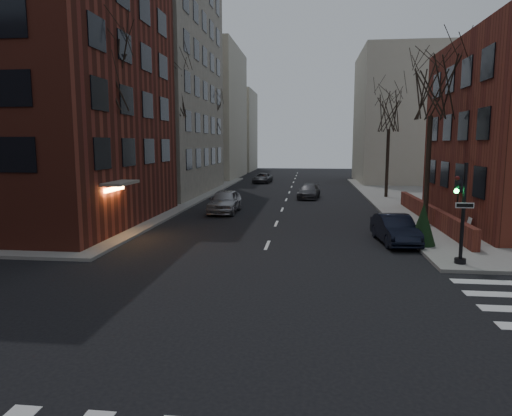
{
  "coord_description": "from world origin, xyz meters",
  "views": [
    {
      "loc": [
        1.97,
        -9.51,
        4.91
      ],
      "look_at": [
        -0.4,
        10.69,
        2.0
      ],
      "focal_mm": 32.0,
      "sensor_mm": 36.0,
      "label": 1
    }
  ],
  "objects_px": {
    "parked_sedan": "(395,229)",
    "car_lane_gray": "(309,192)",
    "tree_left_a": "(104,74)",
    "streetlamp_near": "(165,153)",
    "tree_right_a": "(432,87)",
    "tree_left_c": "(211,114)",
    "tree_right_b": "(389,112)",
    "car_lane_silver": "(225,201)",
    "traffic_signal": "(461,220)",
    "car_lane_far": "(262,178)",
    "evergreen_shrub": "(423,224)",
    "streetlamp_far": "(220,149)",
    "sandwich_board": "(472,226)",
    "tree_left_b": "(172,91)"
  },
  "relations": [
    {
      "from": "streetlamp_far",
      "to": "parked_sedan",
      "type": "bearing_deg",
      "value": -63.46
    },
    {
      "from": "tree_left_a",
      "to": "car_lane_far",
      "type": "height_order",
      "value": "tree_left_a"
    },
    {
      "from": "car_lane_silver",
      "to": "car_lane_gray",
      "type": "distance_m",
      "value": 10.9
    },
    {
      "from": "tree_left_a",
      "to": "streetlamp_near",
      "type": "height_order",
      "value": "tree_left_a"
    },
    {
      "from": "tree_left_b",
      "to": "streetlamp_far",
      "type": "relative_size",
      "value": 1.72
    },
    {
      "from": "parked_sedan",
      "to": "streetlamp_far",
      "type": "bearing_deg",
      "value": 110.56
    },
    {
      "from": "tree_left_a",
      "to": "streetlamp_near",
      "type": "relative_size",
      "value": 1.63
    },
    {
      "from": "tree_left_c",
      "to": "car_lane_silver",
      "type": "bearing_deg",
      "value": -74.92
    },
    {
      "from": "tree_right_b",
      "to": "evergreen_shrub",
      "type": "bearing_deg",
      "value": -94.35
    },
    {
      "from": "tree_left_c",
      "to": "streetlamp_far",
      "type": "height_order",
      "value": "tree_left_c"
    },
    {
      "from": "tree_left_c",
      "to": "car_lane_gray",
      "type": "distance_m",
      "value": 15.75
    },
    {
      "from": "tree_left_a",
      "to": "streetlamp_near",
      "type": "bearing_deg",
      "value": 85.71
    },
    {
      "from": "tree_left_c",
      "to": "streetlamp_far",
      "type": "relative_size",
      "value": 1.55
    },
    {
      "from": "traffic_signal",
      "to": "car_lane_silver",
      "type": "xyz_separation_m",
      "value": [
        -11.91,
        13.07,
        -1.09
      ]
    },
    {
      "from": "streetlamp_far",
      "to": "car_lane_gray",
      "type": "height_order",
      "value": "streetlamp_far"
    },
    {
      "from": "tree_left_b",
      "to": "evergreen_shrub",
      "type": "relative_size",
      "value": 5.46
    },
    {
      "from": "traffic_signal",
      "to": "tree_left_a",
      "type": "bearing_deg",
      "value": 163.35
    },
    {
      "from": "streetlamp_near",
      "to": "evergreen_shrub",
      "type": "height_order",
      "value": "streetlamp_near"
    },
    {
      "from": "traffic_signal",
      "to": "evergreen_shrub",
      "type": "bearing_deg",
      "value": 101.02
    },
    {
      "from": "tree_right_a",
      "to": "car_lane_silver",
      "type": "relative_size",
      "value": 2.02
    },
    {
      "from": "traffic_signal",
      "to": "car_lane_far",
      "type": "height_order",
      "value": "traffic_signal"
    },
    {
      "from": "tree_right_a",
      "to": "streetlamp_near",
      "type": "distance_m",
      "value": 17.87
    },
    {
      "from": "tree_right_a",
      "to": "tree_right_b",
      "type": "bearing_deg",
      "value": 90.0
    },
    {
      "from": "evergreen_shrub",
      "to": "tree_left_c",
      "type": "bearing_deg",
      "value": 120.14
    },
    {
      "from": "streetlamp_near",
      "to": "car_lane_gray",
      "type": "bearing_deg",
      "value": 42.19
    },
    {
      "from": "tree_left_a",
      "to": "tree_left_b",
      "type": "distance_m",
      "value": 12.01
    },
    {
      "from": "traffic_signal",
      "to": "tree_right_b",
      "type": "distance_m",
      "value": 23.71
    },
    {
      "from": "tree_right_b",
      "to": "evergreen_shrub",
      "type": "relative_size",
      "value": 4.64
    },
    {
      "from": "tree_left_c",
      "to": "streetlamp_far",
      "type": "bearing_deg",
      "value": 73.3
    },
    {
      "from": "traffic_signal",
      "to": "sandwich_board",
      "type": "height_order",
      "value": "traffic_signal"
    },
    {
      "from": "tree_right_b",
      "to": "streetlamp_far",
      "type": "distance_m",
      "value": 20.01
    },
    {
      "from": "tree_right_b",
      "to": "parked_sedan",
      "type": "xyz_separation_m",
      "value": [
        -2.6,
        -18.83,
        -6.88
      ]
    },
    {
      "from": "sandwich_board",
      "to": "evergreen_shrub",
      "type": "xyz_separation_m",
      "value": [
        -3.19,
        -2.94,
        0.54
      ]
    },
    {
      "from": "tree_right_a",
      "to": "evergreen_shrub",
      "type": "distance_m",
      "value": 9.09
    },
    {
      "from": "tree_right_b",
      "to": "sandwich_board",
      "type": "distance_m",
      "value": 18.27
    },
    {
      "from": "streetlamp_far",
      "to": "car_lane_silver",
      "type": "relative_size",
      "value": 1.3
    },
    {
      "from": "car_lane_far",
      "to": "sandwich_board",
      "type": "distance_m",
      "value": 34.58
    },
    {
      "from": "streetlamp_far",
      "to": "traffic_signal",
      "type": "bearing_deg",
      "value": -63.94
    },
    {
      "from": "traffic_signal",
      "to": "streetlamp_near",
      "type": "relative_size",
      "value": 0.64
    },
    {
      "from": "tree_left_c",
      "to": "tree_right_b",
      "type": "relative_size",
      "value": 1.06
    },
    {
      "from": "parked_sedan",
      "to": "car_lane_gray",
      "type": "xyz_separation_m",
      "value": [
        -4.24,
        18.03,
        -0.09
      ]
    },
    {
      "from": "tree_right_b",
      "to": "parked_sedan",
      "type": "bearing_deg",
      "value": -97.86
    },
    {
      "from": "car_lane_gray",
      "to": "evergreen_shrub",
      "type": "relative_size",
      "value": 2.15
    },
    {
      "from": "streetlamp_near",
      "to": "streetlamp_far",
      "type": "relative_size",
      "value": 1.0
    },
    {
      "from": "car_lane_silver",
      "to": "evergreen_shrub",
      "type": "xyz_separation_m",
      "value": [
        11.27,
        -9.8,
        0.32
      ]
    },
    {
      "from": "streetlamp_far",
      "to": "tree_left_b",
      "type": "bearing_deg",
      "value": -92.15
    },
    {
      "from": "tree_right_b",
      "to": "streetlamp_far",
      "type": "bearing_deg",
      "value": 149.53
    },
    {
      "from": "tree_right_a",
      "to": "car_lane_silver",
      "type": "height_order",
      "value": "tree_right_a"
    },
    {
      "from": "traffic_signal",
      "to": "streetlamp_far",
      "type": "relative_size",
      "value": 0.64
    },
    {
      "from": "evergreen_shrub",
      "to": "car_lane_far",
      "type": "bearing_deg",
      "value": 107.89
    }
  ]
}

